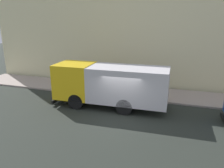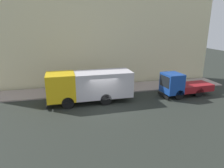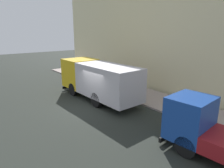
{
  "view_description": "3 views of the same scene",
  "coord_description": "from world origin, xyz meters",
  "px_view_note": "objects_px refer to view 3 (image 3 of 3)",
  "views": [
    {
      "loc": [
        -12.41,
        -3.39,
        5.94
      ],
      "look_at": [
        1.06,
        0.9,
        1.72
      ],
      "focal_mm": 35.25,
      "sensor_mm": 36.0,
      "label": 1
    },
    {
      "loc": [
        -16.67,
        3.14,
        7.07
      ],
      "look_at": [
        1.09,
        -0.97,
        1.68
      ],
      "focal_mm": 32.46,
      "sensor_mm": 36.0,
      "label": 2
    },
    {
      "loc": [
        -7.21,
        -11.45,
        5.29
      ],
      "look_at": [
        1.57,
        -0.28,
        1.49
      ],
      "focal_mm": 32.12,
      "sensor_mm": 36.0,
      "label": 3
    }
  ],
  "objects_px": {
    "small_flatbed_truck": "(215,133)",
    "street_sign_post": "(134,80)",
    "large_utility_truck": "(98,79)",
    "pedestrian_walking": "(113,73)",
    "traffic_cone_orange": "(102,82)"
  },
  "relations": [
    {
      "from": "traffic_cone_orange",
      "to": "street_sign_post",
      "type": "bearing_deg",
      "value": -90.28
    },
    {
      "from": "large_utility_truck",
      "to": "small_flatbed_truck",
      "type": "relative_size",
      "value": 1.42
    },
    {
      "from": "pedestrian_walking",
      "to": "street_sign_post",
      "type": "distance_m",
      "value": 5.92
    },
    {
      "from": "small_flatbed_truck",
      "to": "street_sign_post",
      "type": "height_order",
      "value": "street_sign_post"
    },
    {
      "from": "traffic_cone_orange",
      "to": "large_utility_truck",
      "type": "bearing_deg",
      "value": -130.18
    },
    {
      "from": "pedestrian_walking",
      "to": "large_utility_truck",
      "type": "bearing_deg",
      "value": -131.09
    },
    {
      "from": "large_utility_truck",
      "to": "street_sign_post",
      "type": "xyz_separation_m",
      "value": [
        2.17,
        -1.82,
        -0.06
      ]
    },
    {
      "from": "small_flatbed_truck",
      "to": "pedestrian_walking",
      "type": "distance_m",
      "value": 13.77
    },
    {
      "from": "street_sign_post",
      "to": "traffic_cone_orange",
      "type": "bearing_deg",
      "value": 89.72
    },
    {
      "from": "small_flatbed_truck",
      "to": "street_sign_post",
      "type": "relative_size",
      "value": 2.2
    },
    {
      "from": "pedestrian_walking",
      "to": "traffic_cone_orange",
      "type": "relative_size",
      "value": 2.27
    },
    {
      "from": "street_sign_post",
      "to": "small_flatbed_truck",
      "type": "bearing_deg",
      "value": -108.9
    },
    {
      "from": "large_utility_truck",
      "to": "small_flatbed_truck",
      "type": "height_order",
      "value": "large_utility_truck"
    },
    {
      "from": "small_flatbed_truck",
      "to": "traffic_cone_orange",
      "type": "xyz_separation_m",
      "value": [
        2.58,
        11.88,
        -0.64
      ]
    },
    {
      "from": "small_flatbed_truck",
      "to": "traffic_cone_orange",
      "type": "bearing_deg",
      "value": 73.21
    }
  ]
}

